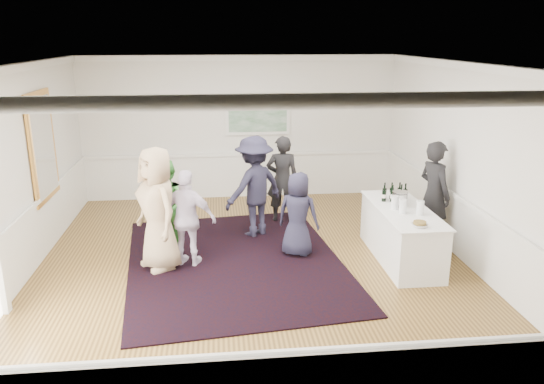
{
  "coord_description": "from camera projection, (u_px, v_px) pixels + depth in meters",
  "views": [
    {
      "loc": [
        -0.53,
        -7.84,
        3.59
      ],
      "look_at": [
        0.32,
        0.2,
        1.2
      ],
      "focal_mm": 35.0,
      "sensor_mm": 36.0,
      "label": 1
    }
  ],
  "objects": [
    {
      "name": "floor",
      "position": [
        253.0,
        267.0,
        8.55
      ],
      "size": [
        8.0,
        8.0,
        0.0
      ],
      "primitive_type": "plane",
      "color": "olive",
      "rests_on": "ground"
    },
    {
      "name": "ceiling",
      "position": [
        251.0,
        64.0,
        7.64
      ],
      "size": [
        7.0,
        8.0,
        0.02
      ],
      "primitive_type": "cube",
      "color": "white",
      "rests_on": "wall_back"
    },
    {
      "name": "wall_left",
      "position": [
        14.0,
        178.0,
        7.74
      ],
      "size": [
        0.02,
        8.0,
        3.2
      ],
      "primitive_type": "cube",
      "color": "white",
      "rests_on": "floor"
    },
    {
      "name": "wall_right",
      "position": [
        471.0,
        166.0,
        8.45
      ],
      "size": [
        0.02,
        8.0,
        3.2
      ],
      "primitive_type": "cube",
      "color": "white",
      "rests_on": "floor"
    },
    {
      "name": "wall_back",
      "position": [
        240.0,
        128.0,
        11.91
      ],
      "size": [
        7.0,
        0.02,
        3.2
      ],
      "primitive_type": "cube",
      "color": "white",
      "rests_on": "floor"
    },
    {
      "name": "wall_front",
      "position": [
        287.0,
        292.0,
        4.28
      ],
      "size": [
        7.0,
        0.02,
        3.2
      ],
      "primitive_type": "cube",
      "color": "white",
      "rests_on": "floor"
    },
    {
      "name": "wainscoting",
      "position": [
        253.0,
        239.0,
        8.41
      ],
      "size": [
        7.0,
        8.0,
        1.0
      ],
      "primitive_type": null,
      "color": "white",
      "rests_on": "floor"
    },
    {
      "name": "mirror",
      "position": [
        43.0,
        146.0,
        8.93
      ],
      "size": [
        0.05,
        1.25,
        1.85
      ],
      "color": "gold",
      "rests_on": "wall_left"
    },
    {
      "name": "landscape_painting",
      "position": [
        258.0,
        120.0,
        11.85
      ],
      "size": [
        1.44,
        0.06,
        0.66
      ],
      "color": "white",
      "rests_on": "wall_back"
    },
    {
      "name": "area_rug",
      "position": [
        235.0,
        261.0,
        8.76
      ],
      "size": [
        3.89,
        4.84,
        0.02
      ],
      "primitive_type": "cube",
      "rotation": [
        0.0,
        0.0,
        0.11
      ],
      "color": "black",
      "rests_on": "floor"
    },
    {
      "name": "serving_table",
      "position": [
        401.0,
        234.0,
        8.76
      ],
      "size": [
        0.83,
        2.19,
        0.88
      ],
      "color": "white",
      "rests_on": "floor"
    },
    {
      "name": "bartender",
      "position": [
        434.0,
        195.0,
        9.2
      ],
      "size": [
        0.65,
        0.8,
        1.89
      ],
      "primitive_type": "imported",
      "rotation": [
        0.0,
        0.0,
        1.91
      ],
      "color": "black",
      "rests_on": "floor"
    },
    {
      "name": "guest_tan",
      "position": [
        158.0,
        209.0,
        8.28
      ],
      "size": [
        1.05,
        1.15,
        1.98
      ],
      "primitive_type": "imported",
      "rotation": [
        0.0,
        0.0,
        -1.01
      ],
      "color": "tan",
      "rests_on": "floor"
    },
    {
      "name": "guest_green",
      "position": [
        165.0,
        209.0,
        8.79
      ],
      "size": [
        0.79,
        0.93,
        1.66
      ],
      "primitive_type": "imported",
      "rotation": [
        0.0,
        0.0,
        -1.35
      ],
      "color": "green",
      "rests_on": "floor"
    },
    {
      "name": "guest_lilac",
      "position": [
        188.0,
        219.0,
        8.43
      ],
      "size": [
        1.01,
        0.66,
        1.59
      ],
      "primitive_type": "imported",
      "rotation": [
        0.0,
        0.0,
        2.83
      ],
      "color": "silver",
      "rests_on": "floor"
    },
    {
      "name": "guest_dark_a",
      "position": [
        254.0,
        187.0,
        9.7
      ],
      "size": [
        1.39,
        1.25,
        1.87
      ],
      "primitive_type": "imported",
      "rotation": [
        0.0,
        0.0,
        3.73
      ],
      "color": "#1F1D31",
      "rests_on": "floor"
    },
    {
      "name": "guest_dark_b",
      "position": [
        282.0,
        179.0,
        10.46
      ],
      "size": [
        0.67,
        0.47,
        1.74
      ],
      "primitive_type": "imported",
      "rotation": [
        0.0,
        0.0,
        3.05
      ],
      "color": "black",
      "rests_on": "floor"
    },
    {
      "name": "guest_navy",
      "position": [
        298.0,
        214.0,
        8.86
      ],
      "size": [
        0.84,
        0.72,
        1.44
      ],
      "primitive_type": "imported",
      "rotation": [
        0.0,
        0.0,
        2.68
      ],
      "color": "#1F1D31",
      "rests_on": "floor"
    },
    {
      "name": "wine_bottles",
      "position": [
        394.0,
        191.0,
        9.04
      ],
      "size": [
        0.46,
        0.23,
        0.31
      ],
      "color": "black",
      "rests_on": "serving_table"
    },
    {
      "name": "juice_pitchers",
      "position": [
        406.0,
        205.0,
        8.43
      ],
      "size": [
        0.43,
        0.43,
        0.24
      ],
      "color": "#77A63B",
      "rests_on": "serving_table"
    },
    {
      "name": "ice_bucket",
      "position": [
        400.0,
        199.0,
        8.76
      ],
      "size": [
        0.26,
        0.26,
        0.24
      ],
      "primitive_type": "cylinder",
      "color": "silver",
      "rests_on": "serving_table"
    },
    {
      "name": "nut_bowl",
      "position": [
        420.0,
        224.0,
        7.82
      ],
      "size": [
        0.24,
        0.24,
        0.08
      ],
      "color": "white",
      "rests_on": "serving_table"
    }
  ]
}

